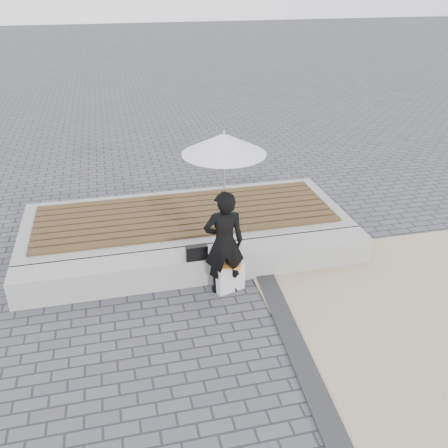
% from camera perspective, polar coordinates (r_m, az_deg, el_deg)
% --- Properties ---
extents(ground, '(80.00, 80.00, 0.00)m').
position_cam_1_polar(ground, '(5.74, 0.41, -14.73)').
color(ground, '#49494E').
rests_on(ground, ground).
extents(edging_band, '(0.61, 5.20, 0.04)m').
position_cam_1_polar(edging_band, '(5.57, 9.55, -16.55)').
color(edging_band, '#2C2B2E').
rests_on(edging_band, ground).
extents(seating_ledge, '(5.00, 0.45, 0.40)m').
position_cam_1_polar(seating_ledge, '(6.87, -2.78, -4.74)').
color(seating_ledge, '#989894').
rests_on(seating_ledge, ground).
extents(timber_platform, '(5.00, 2.00, 0.40)m').
position_cam_1_polar(timber_platform, '(7.90, -4.43, -0.24)').
color(timber_platform, '#979792').
rests_on(timber_platform, ground).
extents(timber_decking, '(4.60, 1.60, 0.04)m').
position_cam_1_polar(timber_decking, '(7.80, -4.49, 1.19)').
color(timber_decking, '#503B22').
rests_on(timber_decking, timber_platform).
extents(woman, '(0.54, 0.37, 1.45)m').
position_cam_1_polar(woman, '(6.33, 0.00, -2.22)').
color(woman, black).
rests_on(woman, ground).
extents(parasol, '(1.00, 1.00, 1.28)m').
position_cam_1_polar(parasol, '(5.79, 0.00, 9.28)').
color(parasol, '#B3B3B8').
rests_on(parasol, ground).
extents(handbag, '(0.29, 0.11, 0.21)m').
position_cam_1_polar(handbag, '(6.57, -3.20, -3.32)').
color(handbag, black).
rests_on(handbag, seating_ledge).
extents(canvas_tote, '(0.42, 0.27, 0.41)m').
position_cam_1_polar(canvas_tote, '(6.61, 0.65, -6.13)').
color(canvas_tote, silver).
rests_on(canvas_tote, ground).
extents(magazine, '(0.31, 0.26, 0.01)m').
position_cam_1_polar(magazine, '(6.45, 0.77, -4.83)').
color(magazine, '#F23B2C').
rests_on(magazine, canvas_tote).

